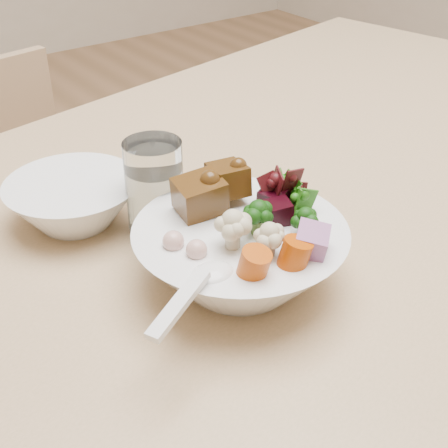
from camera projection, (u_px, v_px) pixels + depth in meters
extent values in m
cube|color=tan|center=(294.00, 432.00, 1.44)|extent=(5.00, 6.00, 0.01)
cube|color=tan|center=(284.00, 213.00, 0.83)|extent=(1.79, 1.22, 0.04)
cylinder|color=tan|center=(332.00, 179.00, 1.71)|extent=(0.06, 0.06, 0.73)
cube|color=tan|center=(41.00, 263.00, 1.34)|extent=(0.41, 0.41, 0.04)
cylinder|color=tan|center=(32.00, 406.00, 1.27)|extent=(0.03, 0.03, 0.37)
cylinder|color=tan|center=(148.00, 332.00, 1.45)|extent=(0.03, 0.03, 0.37)
cylinder|color=tan|center=(72.00, 276.00, 1.63)|extent=(0.03, 0.03, 0.37)
sphere|color=black|center=(258.00, 222.00, 0.62)|extent=(0.04, 0.04, 0.04)
sphere|color=beige|center=(233.00, 234.00, 0.60)|extent=(0.04, 0.04, 0.04)
cube|color=black|center=(273.00, 200.00, 0.67)|extent=(0.04, 0.04, 0.03)
cube|color=#94598C|center=(311.00, 243.00, 0.60)|extent=(0.05, 0.05, 0.04)
cylinder|color=#C24305|center=(254.00, 265.00, 0.57)|extent=(0.04, 0.04, 0.03)
sphere|color=#D9A598|center=(197.00, 250.00, 0.59)|extent=(0.02, 0.02, 0.02)
ellipsoid|color=white|center=(212.00, 274.00, 0.57)|extent=(0.05, 0.05, 0.02)
cube|color=white|center=(179.00, 304.00, 0.53)|extent=(0.08, 0.05, 0.02)
cylinder|color=white|center=(155.00, 188.00, 0.72)|extent=(0.07, 0.07, 0.12)
cylinder|color=silver|center=(156.00, 199.00, 0.73)|extent=(0.06, 0.06, 0.08)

